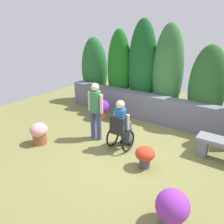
{
  "coord_description": "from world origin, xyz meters",
  "views": [
    {
      "loc": [
        2.66,
        -4.61,
        3.11
      ],
      "look_at": [
        -0.73,
        0.17,
        0.85
      ],
      "focal_mm": 37.67,
      "sensor_mm": 36.0,
      "label": 1
    }
  ],
  "objects_px": {
    "person_in_wheelchair": "(121,126)",
    "flower_pot_red_accent": "(172,208)",
    "person_standing_companion": "(96,108)",
    "flower_pot_terracotta_by_wall": "(39,132)",
    "flower_pot_small_foreground": "(145,155)",
    "flower_pot_purple_near": "(101,108)"
  },
  "relations": [
    {
      "from": "person_in_wheelchair",
      "to": "person_standing_companion",
      "type": "height_order",
      "value": "person_standing_companion"
    },
    {
      "from": "flower_pot_purple_near",
      "to": "flower_pot_terracotta_by_wall",
      "type": "bearing_deg",
      "value": -96.85
    },
    {
      "from": "person_standing_companion",
      "to": "flower_pot_purple_near",
      "type": "bearing_deg",
      "value": 108.82
    },
    {
      "from": "person_standing_companion",
      "to": "flower_pot_small_foreground",
      "type": "relative_size",
      "value": 3.14
    },
    {
      "from": "person_in_wheelchair",
      "to": "flower_pot_small_foreground",
      "type": "distance_m",
      "value": 1.06
    },
    {
      "from": "flower_pot_terracotta_by_wall",
      "to": "flower_pot_small_foreground",
      "type": "height_order",
      "value": "flower_pot_terracotta_by_wall"
    },
    {
      "from": "person_in_wheelchair",
      "to": "flower_pot_red_accent",
      "type": "relative_size",
      "value": 2.09
    },
    {
      "from": "flower_pot_purple_near",
      "to": "person_standing_companion",
      "type": "bearing_deg",
      "value": -57.79
    },
    {
      "from": "flower_pot_small_foreground",
      "to": "person_in_wheelchair",
      "type": "bearing_deg",
      "value": 155.29
    },
    {
      "from": "person_in_wheelchair",
      "to": "flower_pot_red_accent",
      "type": "height_order",
      "value": "person_in_wheelchair"
    },
    {
      "from": "person_standing_companion",
      "to": "flower_pot_red_accent",
      "type": "bearing_deg",
      "value": -43.06
    },
    {
      "from": "person_in_wheelchair",
      "to": "flower_pot_small_foreground",
      "type": "xyz_separation_m",
      "value": [
        0.92,
        -0.42,
        -0.31
      ]
    },
    {
      "from": "person_in_wheelchair",
      "to": "flower_pot_terracotta_by_wall",
      "type": "height_order",
      "value": "person_in_wheelchair"
    },
    {
      "from": "flower_pot_purple_near",
      "to": "flower_pot_small_foreground",
      "type": "distance_m",
      "value": 3.09
    },
    {
      "from": "flower_pot_purple_near",
      "to": "flower_pot_small_foreground",
      "type": "relative_size",
      "value": 1.32
    },
    {
      "from": "flower_pot_terracotta_by_wall",
      "to": "flower_pot_red_accent",
      "type": "bearing_deg",
      "value": -7.71
    },
    {
      "from": "person_in_wheelchair",
      "to": "flower_pot_terracotta_by_wall",
      "type": "relative_size",
      "value": 2.24
    },
    {
      "from": "flower_pot_purple_near",
      "to": "flower_pot_red_accent",
      "type": "bearing_deg",
      "value": -38.16
    },
    {
      "from": "person_in_wheelchair",
      "to": "flower_pot_red_accent",
      "type": "bearing_deg",
      "value": -39.32
    },
    {
      "from": "flower_pot_red_accent",
      "to": "flower_pot_small_foreground",
      "type": "relative_size",
      "value": 1.24
    },
    {
      "from": "person_standing_companion",
      "to": "flower_pot_terracotta_by_wall",
      "type": "height_order",
      "value": "person_standing_companion"
    },
    {
      "from": "person_standing_companion",
      "to": "flower_pot_terracotta_by_wall",
      "type": "distance_m",
      "value": 1.66
    }
  ]
}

